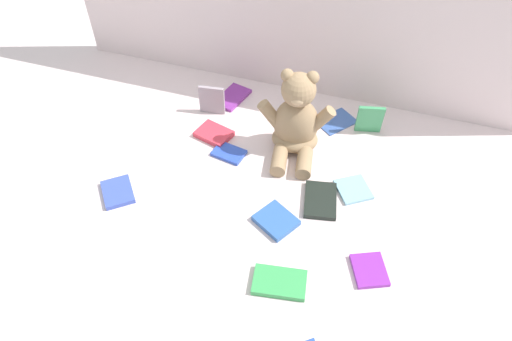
{
  "coord_description": "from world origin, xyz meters",
  "views": [
    {
      "loc": [
        0.31,
        -0.97,
        1.09
      ],
      "look_at": [
        0.02,
        -0.1,
        0.1
      ],
      "focal_mm": 33.7,
      "sensor_mm": 36.0,
      "label": 1
    }
  ],
  "objects_px": {
    "book_case_0": "(336,121)",
    "book_case_1": "(118,192)",
    "book_case_12": "(279,282)",
    "teddy_bear": "(296,122)",
    "book_case_11": "(214,134)",
    "book_case_10": "(232,97)",
    "book_case_8": "(212,100)",
    "book_case_9": "(276,220)",
    "book_case_2": "(229,153)",
    "book_case_4": "(353,190)",
    "book_case_5": "(320,200)",
    "book_case_7": "(370,119)",
    "book_case_3": "(369,270)"
  },
  "relations": [
    {
      "from": "book_case_0",
      "to": "book_case_11",
      "type": "distance_m",
      "value": 0.42
    },
    {
      "from": "book_case_0",
      "to": "book_case_12",
      "type": "bearing_deg",
      "value": -52.62
    },
    {
      "from": "book_case_1",
      "to": "book_case_7",
      "type": "relative_size",
      "value": 1.01
    },
    {
      "from": "teddy_bear",
      "to": "book_case_9",
      "type": "distance_m",
      "value": 0.33
    },
    {
      "from": "book_case_7",
      "to": "book_case_1",
      "type": "bearing_deg",
      "value": -155.82
    },
    {
      "from": "book_case_2",
      "to": "book_case_8",
      "type": "xyz_separation_m",
      "value": [
        -0.13,
        0.18,
        0.05
      ]
    },
    {
      "from": "book_case_7",
      "to": "book_case_3",
      "type": "bearing_deg",
      "value": -93.33
    },
    {
      "from": "book_case_1",
      "to": "book_case_5",
      "type": "bearing_deg",
      "value": -24.11
    },
    {
      "from": "book_case_4",
      "to": "book_case_10",
      "type": "xyz_separation_m",
      "value": [
        -0.49,
        0.3,
        0.0
      ]
    },
    {
      "from": "book_case_3",
      "to": "book_case_2",
      "type": "bearing_deg",
      "value": -54.14
    },
    {
      "from": "book_case_5",
      "to": "book_case_7",
      "type": "distance_m",
      "value": 0.36
    },
    {
      "from": "book_case_1",
      "to": "book_case_10",
      "type": "height_order",
      "value": "book_case_1"
    },
    {
      "from": "book_case_8",
      "to": "book_case_9",
      "type": "relative_size",
      "value": 0.98
    },
    {
      "from": "teddy_bear",
      "to": "book_case_0",
      "type": "bearing_deg",
      "value": 47.68
    },
    {
      "from": "book_case_1",
      "to": "book_case_11",
      "type": "bearing_deg",
      "value": 21.73
    },
    {
      "from": "book_case_1",
      "to": "book_case_12",
      "type": "relative_size",
      "value": 0.81
    },
    {
      "from": "teddy_bear",
      "to": "book_case_5",
      "type": "distance_m",
      "value": 0.26
    },
    {
      "from": "book_case_1",
      "to": "book_case_3",
      "type": "xyz_separation_m",
      "value": [
        0.75,
        -0.03,
        -0.0
      ]
    },
    {
      "from": "book_case_2",
      "to": "book_case_9",
      "type": "distance_m",
      "value": 0.3
    },
    {
      "from": "book_case_10",
      "to": "book_case_11",
      "type": "distance_m",
      "value": 0.2
    },
    {
      "from": "book_case_0",
      "to": "book_case_3",
      "type": "bearing_deg",
      "value": -31.64
    },
    {
      "from": "teddy_bear",
      "to": "book_case_12",
      "type": "height_order",
      "value": "teddy_bear"
    },
    {
      "from": "book_case_2",
      "to": "book_case_1",
      "type": "bearing_deg",
      "value": 144.95
    },
    {
      "from": "book_case_4",
      "to": "book_case_5",
      "type": "distance_m",
      "value": 0.11
    },
    {
      "from": "book_case_8",
      "to": "book_case_12",
      "type": "distance_m",
      "value": 0.7
    },
    {
      "from": "book_case_8",
      "to": "book_case_0",
      "type": "bearing_deg",
      "value": 3.24
    },
    {
      "from": "book_case_10",
      "to": "book_case_8",
      "type": "bearing_deg",
      "value": -99.35
    },
    {
      "from": "book_case_10",
      "to": "book_case_0",
      "type": "bearing_deg",
      "value": 12.54
    },
    {
      "from": "book_case_7",
      "to": "book_case_2",
      "type": "bearing_deg",
      "value": -161.83
    },
    {
      "from": "book_case_12",
      "to": "book_case_7",
      "type": "bearing_deg",
      "value": -19.84
    },
    {
      "from": "book_case_2",
      "to": "book_case_3",
      "type": "xyz_separation_m",
      "value": [
        0.49,
        -0.29,
        0.0
      ]
    },
    {
      "from": "book_case_3",
      "to": "book_case_9",
      "type": "xyz_separation_m",
      "value": [
        -0.27,
        0.08,
        0.0
      ]
    },
    {
      "from": "book_case_5",
      "to": "book_case_8",
      "type": "distance_m",
      "value": 0.53
    },
    {
      "from": "book_case_9",
      "to": "book_case_10",
      "type": "bearing_deg",
      "value": -117.66
    },
    {
      "from": "book_case_0",
      "to": "book_case_1",
      "type": "height_order",
      "value": "book_case_1"
    },
    {
      "from": "book_case_1",
      "to": "book_case_7",
      "type": "distance_m",
      "value": 0.83
    },
    {
      "from": "teddy_bear",
      "to": "book_case_12",
      "type": "xyz_separation_m",
      "value": [
        0.09,
        -0.49,
        -0.1
      ]
    },
    {
      "from": "book_case_7",
      "to": "book_case_5",
      "type": "bearing_deg",
      "value": -116.31
    },
    {
      "from": "book_case_8",
      "to": "book_case_1",
      "type": "bearing_deg",
      "value": -114.32
    },
    {
      "from": "book_case_9",
      "to": "book_case_10",
      "type": "relative_size",
      "value": 0.78
    },
    {
      "from": "book_case_4",
      "to": "book_case_5",
      "type": "xyz_separation_m",
      "value": [
        -0.08,
        -0.07,
        0.0
      ]
    },
    {
      "from": "book_case_8",
      "to": "book_case_12",
      "type": "relative_size",
      "value": 0.78
    },
    {
      "from": "book_case_2",
      "to": "book_case_5",
      "type": "distance_m",
      "value": 0.34
    },
    {
      "from": "teddy_bear",
      "to": "book_case_4",
      "type": "xyz_separation_m",
      "value": [
        0.22,
        -0.13,
        -0.1
      ]
    },
    {
      "from": "book_case_2",
      "to": "book_case_11",
      "type": "distance_m",
      "value": 0.1
    },
    {
      "from": "teddy_bear",
      "to": "book_case_11",
      "type": "height_order",
      "value": "teddy_bear"
    },
    {
      "from": "teddy_bear",
      "to": "book_case_9",
      "type": "xyz_separation_m",
      "value": [
        0.03,
        -0.31,
        -0.1
      ]
    },
    {
      "from": "book_case_4",
      "to": "book_case_12",
      "type": "xyz_separation_m",
      "value": [
        -0.12,
        -0.36,
        0.0
      ]
    },
    {
      "from": "book_case_10",
      "to": "book_case_11",
      "type": "xyz_separation_m",
      "value": [
        0.01,
        -0.2,
        0.0
      ]
    },
    {
      "from": "teddy_bear",
      "to": "book_case_2",
      "type": "xyz_separation_m",
      "value": [
        -0.19,
        -0.1,
        -0.1
      ]
    }
  ]
}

